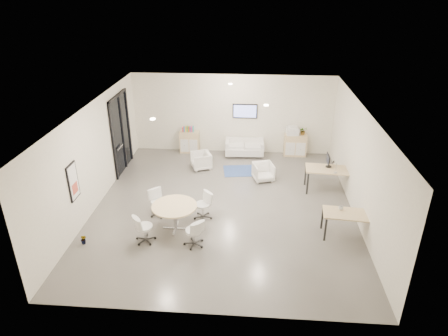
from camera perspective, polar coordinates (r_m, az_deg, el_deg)
room_shell at (r=11.94m, az=-0.03°, el=1.11°), size 9.60×10.60×4.80m
glass_door at (r=15.05m, az=-14.52°, el=5.14°), size 0.09×1.90×2.85m
artwork at (r=11.55m, az=-20.75°, el=-1.85°), size 0.05×0.54×1.04m
wall_tv at (r=16.03m, az=3.01°, el=8.11°), size 0.98×0.06×0.58m
ceiling_spots at (r=12.19m, az=-0.68°, el=9.55°), size 3.14×4.14×0.03m
sideboard_left at (r=16.49m, az=-4.93°, el=3.73°), size 0.79×0.41×0.89m
sideboard_right at (r=16.37m, az=10.12°, el=3.25°), size 0.89×0.43×0.89m
books at (r=16.30m, az=-5.14°, el=5.56°), size 0.46×0.14×0.22m
printer at (r=16.14m, az=9.77°, el=5.26°), size 0.51×0.44×0.34m
loveseat at (r=16.20m, az=2.93°, el=2.87°), size 1.56×0.83×0.57m
blue_rug at (r=14.97m, az=2.80°, el=-0.38°), size 1.59×1.18×0.01m
armchair_left at (r=15.03m, az=-3.30°, el=1.18°), size 0.84×0.86×0.70m
armchair_right at (r=14.20m, az=5.64°, el=-0.45°), size 0.82×0.79×0.69m
desk_rear at (r=13.75m, az=14.77°, el=-0.41°), size 1.59×0.89×0.80m
desk_front at (r=11.53m, az=17.36°, el=-6.51°), size 1.44×0.82×0.72m
monitor at (r=13.74m, az=14.65°, el=1.06°), size 0.20×0.50×0.44m
round_table at (r=11.33m, az=-7.09°, el=-5.70°), size 1.28×1.28×0.78m
meeting_chairs at (r=11.48m, az=-7.02°, el=-6.91°), size 2.24×2.24×0.82m
plant_cabinet at (r=16.20m, az=11.22°, el=5.11°), size 0.39×0.41×0.25m
plant_floor at (r=11.62m, az=-19.36°, el=-9.94°), size 0.24×0.34×0.14m
cup at (r=11.56m, az=16.35°, el=-5.46°), size 0.14×0.11×0.13m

